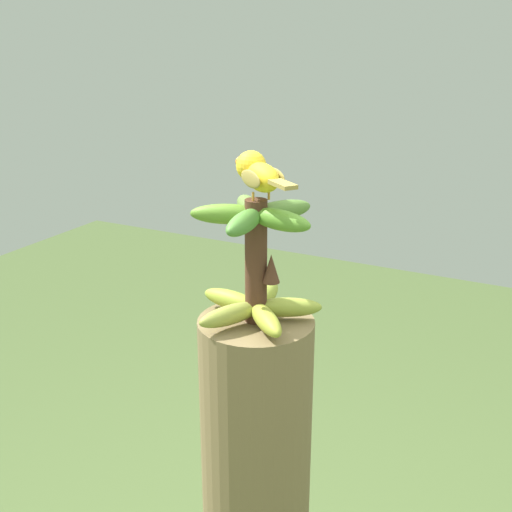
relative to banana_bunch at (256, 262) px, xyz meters
name	(u,v)px	position (x,y,z in m)	size (l,w,h in m)	color
banana_bunch	(256,262)	(0.00, 0.00, 0.00)	(0.28, 0.28, 0.26)	#4C2D1E
perched_bird	(258,173)	(-0.01, 0.00, 0.18)	(0.15, 0.19, 0.09)	#C68933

